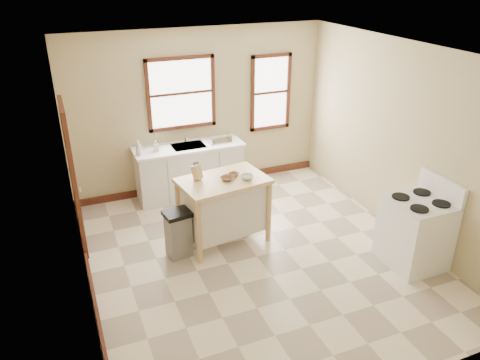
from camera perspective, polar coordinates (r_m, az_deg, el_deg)
name	(u,v)px	position (r m, az deg, el deg)	size (l,w,h in m)	color
floor	(257,257)	(6.64, 2.10, -9.31)	(5.00, 5.00, 0.00)	#F4E1C1
ceiling	(261,53)	(5.55, 2.57, 15.23)	(5.00, 5.00, 0.00)	white
wall_back	(199,111)	(8.15, -5.04, 8.34)	(4.50, 0.04, 2.80)	tan
wall_left	(74,196)	(5.50, -19.60, -1.81)	(0.04, 5.00, 2.80)	tan
wall_right	(401,141)	(7.13, 19.07, 4.48)	(0.04, 5.00, 2.80)	tan
window_main	(181,93)	(7.96, -7.18, 10.44)	(1.17, 0.06, 1.22)	#3C1A10
window_side	(270,93)	(8.56, 3.74, 10.60)	(0.77, 0.06, 1.37)	#3C1A10
door_left	(73,178)	(6.82, -19.68, 0.27)	(0.06, 0.90, 2.10)	#3C1A10
baseboard_back	(202,182)	(8.61, -4.64, -0.27)	(4.50, 0.04, 0.12)	#3C1A10
baseboard_left	(93,292)	(6.19, -17.49, -12.87)	(0.04, 5.00, 0.12)	#3C1A10
sink_counter	(190,170)	(8.13, -6.16, 1.16)	(1.86, 0.62, 0.92)	silver
faucet	(185,136)	(8.08, -6.71, 5.33)	(0.03, 0.03, 0.22)	silver
soap_bottle_a	(138,148)	(7.66, -12.27, 3.87)	(0.09, 0.09, 0.24)	#B2B2B2
soap_bottle_b	(156,146)	(7.78, -10.20, 4.12)	(0.08, 0.08, 0.17)	#B2B2B2
dish_rack	(219,139)	(8.08, -2.52, 5.01)	(0.38, 0.29, 0.10)	silver
kitchen_island	(224,210)	(6.75, -2.01, -3.72)	(1.21, 0.77, 0.99)	tan
knife_block	(197,173)	(6.49, -5.28, 0.86)	(0.10, 0.10, 0.20)	#D8BC71
pepper_grinder	(199,173)	(6.55, -5.04, 0.85)	(0.04, 0.04, 0.15)	#472313
bowl_a	(227,178)	(6.49, -1.58, 0.19)	(0.18, 0.18, 0.04)	brown
bowl_b	(234,174)	(6.62, -0.77, 0.68)	(0.15, 0.15, 0.04)	brown
bowl_c	(247,177)	(6.51, 0.85, 0.34)	(0.18, 0.18, 0.06)	silver
trash_bin	(178,234)	(6.54, -7.52, -6.50)	(0.35, 0.30, 0.69)	gray
gas_stove	(416,224)	(6.62, 20.70, -4.99)	(0.76, 0.77, 1.22)	white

